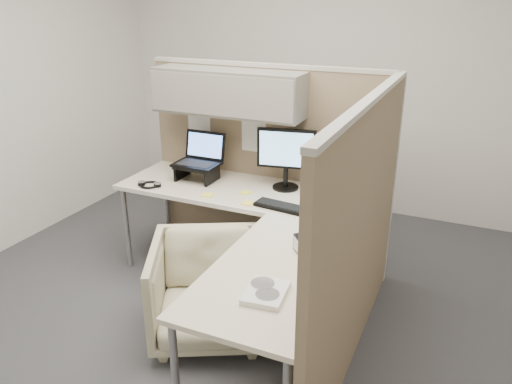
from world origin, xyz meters
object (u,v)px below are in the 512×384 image
at_px(monitor_left, 286,154).
at_px(keyboard, 283,207).
at_px(desk, 252,221).
at_px(office_chair, 208,286).

xyz_separation_m(monitor_left, keyboard, (0.12, -0.37, -0.26)).
bearing_deg(desk, monitor_left, 87.37).
bearing_deg(keyboard, monitor_left, 114.58).
relative_size(office_chair, monitor_left, 1.57).
relative_size(desk, monitor_left, 4.29).
bearing_deg(desk, keyboard, 52.54).
distance_m(monitor_left, keyboard, 0.47).
xyz_separation_m(office_chair, keyboard, (0.29, 0.58, 0.38)).
height_order(desk, office_chair, same).
bearing_deg(monitor_left, keyboard, -82.34).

